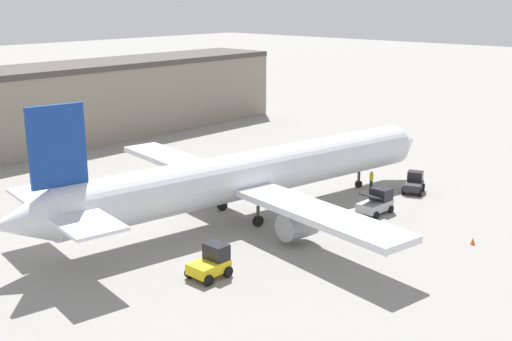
{
  "coord_description": "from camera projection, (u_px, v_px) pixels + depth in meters",
  "views": [
    {
      "loc": [
        -38.45,
        -34.95,
        18.02
      ],
      "look_at": [
        0.0,
        0.0,
        3.84
      ],
      "focal_mm": 45.0,
      "sensor_mm": 36.0,
      "label": 1
    }
  ],
  "objects": [
    {
      "name": "baggage_tug",
      "position": [
        414.0,
        183.0,
        60.68
      ],
      "size": [
        2.98,
        2.54,
        1.92
      ],
      "rotation": [
        0.0,
        0.0,
        0.34
      ],
      "color": "#2D2D33",
      "rests_on": "ground_plane"
    },
    {
      "name": "airplane",
      "position": [
        247.0,
        175.0,
        53.37
      ],
      "size": [
        42.59,
        34.67,
        11.14
      ],
      "rotation": [
        0.0,
        0.0,
        -0.17
      ],
      "color": "silver",
      "rests_on": "ground_plane"
    },
    {
      "name": "belt_loader_truck",
      "position": [
        377.0,
        202.0,
        54.91
      ],
      "size": [
        3.23,
        2.17,
        2.07
      ],
      "rotation": [
        0.0,
        0.0,
        -0.04
      ],
      "color": "#B2B2B7",
      "rests_on": "ground_plane"
    },
    {
      "name": "pushback_tug",
      "position": [
        211.0,
        262.0,
        42.39
      ],
      "size": [
        2.57,
        2.06,
        2.16
      ],
      "rotation": [
        0.0,
        0.0,
        -0.01
      ],
      "color": "yellow",
      "rests_on": "ground_plane"
    },
    {
      "name": "safety_cone_near",
      "position": [
        385.0,
        252.0,
        45.99
      ],
      "size": [
        0.36,
        0.36,
        0.55
      ],
      "color": "#EF590F",
      "rests_on": "ground_plane"
    },
    {
      "name": "ground_crew_worker",
      "position": [
        371.0,
        180.0,
        61.74
      ],
      "size": [
        0.38,
        0.38,
        1.75
      ],
      "rotation": [
        0.0,
        0.0,
        0.53
      ],
      "color": "#1E2338",
      "rests_on": "ground_plane"
    },
    {
      "name": "ground_plane",
      "position": [
        256.0,
        214.0,
        54.87
      ],
      "size": [
        400.0,
        400.0,
        0.0
      ],
      "primitive_type": "plane",
      "color": "gray"
    },
    {
      "name": "safety_cone_far",
      "position": [
        473.0,
        241.0,
        48.02
      ],
      "size": [
        0.36,
        0.36,
        0.55
      ],
      "color": "#EF590F",
      "rests_on": "ground_plane"
    }
  ]
}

